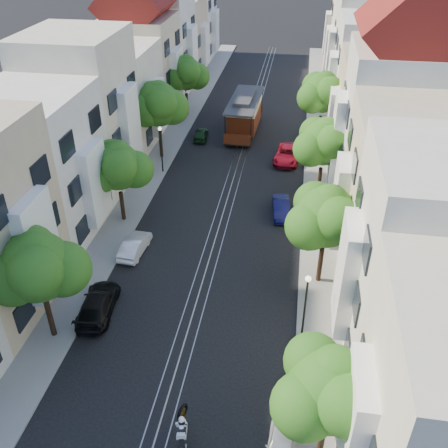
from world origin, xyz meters
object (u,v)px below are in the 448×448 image
at_px(tree_e_d, 323,94).
at_px(sportbike_rider, 182,430).
at_px(tree_w_d, 186,74).
at_px(parked_car_e_far, 287,154).
at_px(lamp_east, 306,298).
at_px(tree_w_c, 159,105).
at_px(tree_e_c, 325,143).
at_px(tree_w_a, 38,268).
at_px(parked_car_w_far, 201,134).
at_px(tree_e_b, 327,218).
at_px(cable_car, 245,112).
at_px(parked_car_w_near, 98,304).
at_px(lamp_west, 161,143).
at_px(tree_w_b, 118,168).
at_px(parked_car_e_near, 282,443).
at_px(tree_e_a, 332,391).
at_px(parked_car_w_mid, 135,246).
at_px(parked_car_e_mid, 281,208).

height_order(tree_e_d, sportbike_rider, tree_e_d).
height_order(tree_w_d, parked_car_e_far, tree_w_d).
xyz_separation_m(tree_e_d, parked_car_e_far, (-2.86, -4.89, -4.22)).
bearing_deg(lamp_east, tree_w_c, 122.65).
height_order(tree_e_c, tree_w_a, tree_w_a).
bearing_deg(tree_e_c, parked_car_w_far, 139.97).
bearing_deg(tree_w_c, tree_e_d, 22.62).
relative_size(tree_e_b, lamp_east, 1.61).
bearing_deg(cable_car, parked_car_w_near, -98.36).
bearing_deg(tree_w_c, lamp_west, -74.25).
height_order(tree_e_b, tree_w_d, tree_e_b).
bearing_deg(tree_e_c, tree_w_b, -157.38).
distance_m(lamp_west, parked_car_e_near, 27.76).
height_order(tree_e_b, parked_car_e_far, tree_e_b).
height_order(tree_e_d, parked_car_e_near, tree_e_d).
distance_m(tree_e_a, tree_e_d, 34.00).
height_order(tree_e_d, tree_w_b, tree_e_d).
bearing_deg(tree_e_a, parked_car_w_mid, 133.18).
bearing_deg(cable_car, tree_e_d, -8.30).
relative_size(lamp_east, parked_car_w_far, 1.30).
distance_m(sportbike_rider, parked_car_w_far, 33.49).
distance_m(cable_car, parked_car_e_far, 7.98).
bearing_deg(parked_car_e_far, lamp_east, -78.56).
xyz_separation_m(tree_w_c, lamp_east, (13.44, -20.98, -2.22)).
height_order(tree_e_d, cable_car, tree_e_d).
bearing_deg(tree_e_b, tree_e_a, -90.00).
relative_size(tree_e_a, lamp_west, 1.51).
bearing_deg(tree_e_a, parked_car_w_far, 109.57).
relative_size(tree_e_b, tree_w_a, 1.00).
distance_m(tree_e_c, parked_car_e_near, 23.36).
relative_size(tree_e_c, parked_car_e_far, 1.40).
distance_m(tree_e_b, parked_car_e_mid, 9.15).
bearing_deg(parked_car_w_far, parked_car_w_near, 83.05).
distance_m(tree_w_d, parked_car_w_near, 32.12).
relative_size(tree_e_d, parked_car_e_mid, 1.92).
bearing_deg(lamp_east, tree_w_d, 112.80).
bearing_deg(tree_w_c, tree_w_a, -90.00).
relative_size(tree_e_a, tree_w_b, 1.00).
distance_m(lamp_east, parked_car_w_near, 11.93).
bearing_deg(parked_car_w_near, tree_w_d, -92.75).
xyz_separation_m(tree_e_a, parked_car_e_mid, (-2.86, 19.64, -3.81)).
xyz_separation_m(tree_w_b, parked_car_w_far, (2.74, 15.80, -3.85)).
height_order(tree_e_a, tree_e_b, tree_e_b).
height_order(parked_car_e_near, parked_car_e_far, parked_car_e_far).
height_order(parked_car_e_near, parked_car_w_mid, parked_car_w_mid).
bearing_deg(tree_w_d, tree_w_b, -90.00).
xyz_separation_m(tree_w_c, sportbike_rider, (8.39, -28.22, -4.20)).
xyz_separation_m(tree_e_b, sportbike_rider, (-6.01, -12.22, -3.87)).
bearing_deg(tree_e_b, cable_car, 108.05).
relative_size(cable_car, parked_car_w_near, 2.05).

